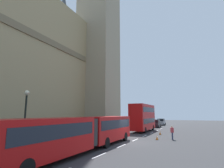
{
  "coord_description": "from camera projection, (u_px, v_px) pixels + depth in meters",
  "views": [
    {
      "loc": [
        -19.93,
        -7.0,
        3.18
      ],
      "look_at": [
        7.59,
        5.82,
        8.32
      ],
      "focal_mm": 28.41,
      "sensor_mm": 36.0,
      "label": 1
    }
  ],
  "objects": [
    {
      "name": "ground_plane",
      "position": [
        130.0,
        142.0,
        20.19
      ],
      "size": [
        160.0,
        160.0,
        0.0
      ],
      "primitive_type": "plane",
      "color": "#333335"
    },
    {
      "name": "lane_centre_marking",
      "position": [
        135.0,
        140.0,
        21.94
      ],
      "size": [
        39.0,
        0.16,
        0.01
      ],
      "color": "silver",
      "rests_on": "ground_plane"
    },
    {
      "name": "articulated_bus",
      "position": [
        85.0,
        130.0,
        15.63
      ],
      "size": [
        16.93,
        2.54,
        2.9
      ],
      "color": "#B20F0F",
      "rests_on": "ground_plane"
    },
    {
      "name": "double_decker_bus",
      "position": [
        143.0,
        116.0,
        33.21
      ],
      "size": [
        9.5,
        2.54,
        4.9
      ],
      "color": "#B20F0F",
      "rests_on": "ground_plane"
    },
    {
      "name": "sedan_lead",
      "position": [
        156.0,
        123.0,
        42.74
      ],
      "size": [
        4.4,
        1.86,
        1.85
      ],
      "color": "black",
      "rests_on": "ground_plane"
    },
    {
      "name": "sedan_trailing",
      "position": [
        161.0,
        122.0,
        50.91
      ],
      "size": [
        4.4,
        1.86,
        1.85
      ],
      "color": "gray",
      "rests_on": "ground_plane"
    },
    {
      "name": "traffic_cone_west",
      "position": [
        157.0,
        137.0,
        22.07
      ],
      "size": [
        0.36,
        0.36,
        0.58
      ],
      "color": "black",
      "rests_on": "ground_plane"
    },
    {
      "name": "traffic_cone_middle",
      "position": [
        160.0,
        133.0,
        27.46
      ],
      "size": [
        0.36,
        0.36,
        0.58
      ],
      "color": "black",
      "rests_on": "ground_plane"
    },
    {
      "name": "street_lamp",
      "position": [
        25.0,
        115.0,
        15.44
      ],
      "size": [
        0.44,
        0.44,
        5.27
      ],
      "color": "black",
      "rests_on": "ground_plane"
    },
    {
      "name": "pedestrian_near_cones",
      "position": [
        172.0,
        132.0,
        22.36
      ],
      "size": [
        0.36,
        0.41,
        1.69
      ],
      "color": "#262D4C",
      "rests_on": "ground_plane"
    }
  ]
}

